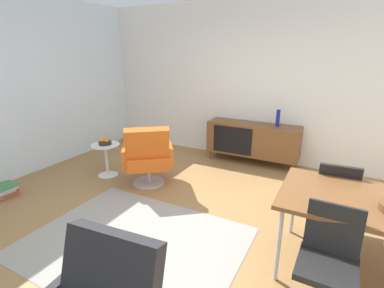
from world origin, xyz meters
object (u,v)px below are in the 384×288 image
magazine_stack (0,192)px  dining_chair_front_left (328,261)px  side_table_round (106,156)px  dining_chair_back_left (335,195)px  vase_cobalt (278,118)px  lounge_chair_red (148,156)px  fruit_bowl (105,142)px  sideboard (252,139)px  dining_table (384,209)px

magazine_stack → dining_chair_front_left: bearing=1.3°
side_table_round → dining_chair_back_left: bearing=-1.1°
vase_cobalt → lounge_chair_red: (-1.50, -1.62, -0.40)m
vase_cobalt → side_table_round: vase_cobalt is taller
vase_cobalt → fruit_bowl: size_ratio=1.43×
sideboard → dining_chair_front_left: bearing=-63.9°
vase_cobalt → fruit_bowl: (-2.31, -1.63, -0.30)m
dining_chair_front_left → dining_chair_back_left: bearing=89.9°
sideboard → magazine_stack: sideboard is taller
vase_cobalt → dining_chair_front_left: bearing=-71.0°
magazine_stack → sideboard: bearing=47.6°
side_table_round → fruit_bowl: bearing=-128.1°
sideboard → dining_chair_front_left: dining_chair_front_left is taller
lounge_chair_red → dining_chair_front_left: bearing=-25.8°
vase_cobalt → side_table_round: 2.88m
dining_table → side_table_round: size_ratio=3.08×
sideboard → lounge_chair_red: 1.95m
dining_chair_back_left → dining_chair_front_left: size_ratio=1.00×
vase_cobalt → magazine_stack: (-3.06, -2.90, -0.78)m
dining_chair_front_left → sideboard: bearing=116.1°
dining_chair_front_left → magazine_stack: dining_chair_front_left is taller
vase_cobalt → dining_table: (1.32, -2.25, -0.16)m
lounge_chair_red → fruit_bowl: (-0.81, -0.01, 0.09)m
dining_table → side_table_round: (-3.63, 0.62, -0.38)m
sideboard → magazine_stack: (-2.65, -2.90, -0.36)m
sideboard → vase_cobalt: size_ratio=5.61×
dining_table → dining_chair_front_left: 0.70m
dining_chair_front_left → vase_cobalt: bearing=109.0°
vase_cobalt → side_table_round: (-2.31, -1.63, -0.54)m
lounge_chair_red → vase_cobalt: bearing=47.1°
vase_cobalt → dining_chair_front_left: vase_cobalt is taller
side_table_round → fruit_bowl: (-0.00, -0.00, 0.24)m
dining_table → magazine_stack: 4.47m
fruit_bowl → magazine_stack: (-0.74, -1.27, -0.48)m
fruit_bowl → magazine_stack: 1.55m
dining_chair_back_left → vase_cobalt: bearing=119.9°
vase_cobalt → dining_chair_front_left: size_ratio=0.33×
dining_table → dining_chair_front_left: size_ratio=1.87×
dining_table → lounge_chair_red: size_ratio=1.69×
sideboard → vase_cobalt: (0.41, 0.00, 0.42)m
dining_table → magazine_stack: size_ratio=3.93×
dining_chair_back_left → dining_chair_front_left: bearing=-90.1°
sideboard → dining_table: dining_table is taller
fruit_bowl → dining_chair_back_left: bearing=-1.1°
dining_chair_back_left → lounge_chair_red: lounge_chair_red is taller
sideboard → side_table_round: bearing=-139.5°
fruit_bowl → sideboard: bearing=40.5°
sideboard → fruit_bowl: bearing=-139.5°
lounge_chair_red → magazine_stack: 2.05m
dining_table → dining_chair_back_left: dining_chair_back_left is taller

